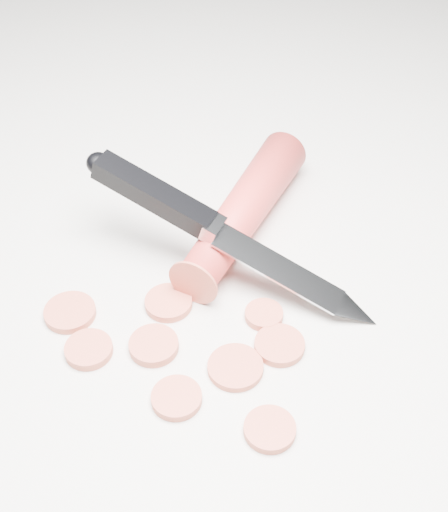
{
  "coord_description": "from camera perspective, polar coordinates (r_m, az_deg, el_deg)",
  "views": [
    {
      "loc": [
        0.02,
        -0.39,
        0.41
      ],
      "look_at": [
        0.05,
        0.01,
        0.02
      ],
      "focal_mm": 50.0,
      "sensor_mm": 36.0,
      "label": 1
    }
  ],
  "objects": [
    {
      "name": "kitchen_knife",
      "position": [
        0.54,
        0.45,
        1.74
      ],
      "size": [
        0.23,
        0.15,
        0.08
      ],
      "primitive_type": null,
      "color": "#B5B7BC",
      "rests_on": "ground"
    },
    {
      "name": "carrot_slice_8",
      "position": [
        0.53,
        3.21,
        -4.71
      ],
      "size": [
        0.03,
        0.03,
        0.01
      ],
      "primitive_type": "cylinder",
      "color": "#C24B37",
      "rests_on": "ground"
    },
    {
      "name": "carrot_slice_4",
      "position": [
        0.5,
        0.92,
        -8.89
      ],
      "size": [
        0.04,
        0.04,
        0.01
      ],
      "primitive_type": "cylinder",
      "color": "#C24B37",
      "rests_on": "ground"
    },
    {
      "name": "carrot_slice_3",
      "position": [
        0.52,
        4.46,
        -7.13
      ],
      "size": [
        0.04,
        0.04,
        0.01
      ],
      "primitive_type": "cylinder",
      "color": "#C24B37",
      "rests_on": "ground"
    },
    {
      "name": "carrot_slice_1",
      "position": [
        0.49,
        -3.82,
        -11.26
      ],
      "size": [
        0.03,
        0.03,
        0.01
      ],
      "primitive_type": "cylinder",
      "color": "#C24B37",
      "rests_on": "ground"
    },
    {
      "name": "carrot",
      "position": [
        0.59,
        1.58,
        3.66
      ],
      "size": [
        0.12,
        0.18,
        0.04
      ],
      "primitive_type": "cylinder",
      "rotation": [
        1.57,
        0.0,
        -0.52
      ],
      "color": "red",
      "rests_on": "ground"
    },
    {
      "name": "carrot_slice_6",
      "position": [
        0.48,
        3.68,
        -13.66
      ],
      "size": [
        0.03,
        0.03,
        0.01
      ],
      "primitive_type": "cylinder",
      "color": "#C24B37",
      "rests_on": "ground"
    },
    {
      "name": "ground",
      "position": [
        0.56,
        -4.56,
        -2.09
      ],
      "size": [
        2.4,
        2.4,
        0.0
      ],
      "primitive_type": "plane",
      "color": "beige",
      "rests_on": "ground"
    },
    {
      "name": "carrot_slice_5",
      "position": [
        0.52,
        -10.77,
        -7.36
      ],
      "size": [
        0.03,
        0.03,
        0.01
      ],
      "primitive_type": "cylinder",
      "color": "#C24B37",
      "rests_on": "ground"
    },
    {
      "name": "carrot_slice_7",
      "position": [
        0.54,
        -4.46,
        -3.74
      ],
      "size": [
        0.04,
        0.04,
        0.01
      ],
      "primitive_type": "cylinder",
      "color": "#C24B37",
      "rests_on": "ground"
    },
    {
      "name": "carrot_slice_2",
      "position": [
        0.52,
        -5.64,
        -7.13
      ],
      "size": [
        0.04,
        0.04,
        0.01
      ],
      "primitive_type": "cylinder",
      "color": "#C24B37",
      "rests_on": "ground"
    },
    {
      "name": "carrot_slice_0",
      "position": [
        0.55,
        -12.22,
        -4.42
      ],
      "size": [
        0.04,
        0.04,
        0.01
      ],
      "primitive_type": "cylinder",
      "color": "#C24B37",
      "rests_on": "ground"
    }
  ]
}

